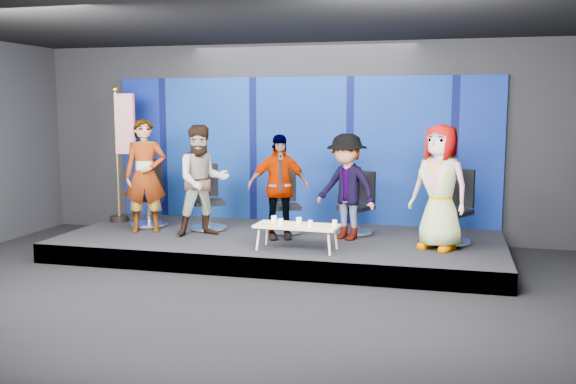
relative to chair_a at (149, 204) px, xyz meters
name	(u,v)px	position (x,y,z in m)	size (l,w,h in m)	color
ground	(228,299)	(2.47, -2.82, -0.68)	(10.00, 10.00, 0.00)	black
room_walls	(225,102)	(2.47, -2.82, 1.75)	(10.02, 8.02, 3.51)	black
riser	(280,245)	(2.47, -0.32, -0.53)	(7.00, 3.00, 0.30)	black
backdrop	(301,150)	(2.47, 1.13, 0.92)	(7.00, 0.08, 2.60)	#08105F
chair_a	(149,204)	(0.00, 0.00, 0.00)	(0.85, 0.85, 1.16)	silver
panelist_a	(145,176)	(0.19, -0.47, 0.56)	(0.69, 0.45, 1.88)	black
chair_b	(207,208)	(1.12, -0.05, -0.02)	(0.86, 0.86, 1.11)	silver
panelist_b	(202,181)	(1.23, -0.54, 0.51)	(0.87, 0.68, 1.79)	black
chair_c	(285,212)	(2.46, 0.01, -0.05)	(0.76, 0.76, 1.02)	silver
panelist_c	(278,187)	(2.49, -0.49, 0.44)	(0.97, 0.40, 1.65)	black
chair_d	(358,213)	(3.64, 0.21, -0.04)	(0.78, 0.78, 1.03)	silver
panelist_d	(346,187)	(3.53, -0.28, 0.45)	(1.08, 0.62, 1.66)	black
chair_e	(453,219)	(5.16, -0.16, -0.01)	(0.86, 0.86, 1.13)	silver
panelist_e	(440,187)	(4.96, -0.63, 0.53)	(0.90, 0.58, 1.83)	black
coffee_table	(297,227)	(2.96, -1.20, -0.04)	(1.24, 0.57, 0.37)	tan
mug_a	(274,219)	(2.58, -1.08, 0.04)	(0.08, 0.08, 0.10)	silver
mug_b	(280,222)	(2.74, -1.30, 0.04)	(0.08, 0.08, 0.10)	silver
mug_c	(299,221)	(2.97, -1.14, 0.04)	(0.08, 0.08, 0.10)	silver
mug_d	(310,223)	(3.18, -1.28, 0.03)	(0.07, 0.07, 0.09)	silver
mug_e	(335,223)	(3.51, -1.15, 0.03)	(0.07, 0.07, 0.09)	silver
flag_stand	(122,151)	(-0.61, 0.23, 0.91)	(0.56, 0.32, 2.43)	black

